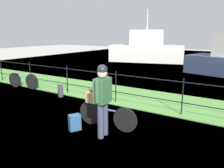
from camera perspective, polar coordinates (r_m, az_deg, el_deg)
The scene contains 12 objects.
ground_plane at distance 5.97m, azimuth -10.53°, elevation -10.31°, with size 60.00×60.00×0.00m, color #B2ADA3.
grass_strip at distance 8.41m, azimuth 4.29°, elevation -3.07°, with size 27.00×2.40×0.03m, color #569342.
harbor_water at distance 17.44m, azimuth 19.66°, elevation 4.57°, with size 30.00×30.00×0.00m, color #60849E.
iron_fence at distance 7.47m, azimuth 0.99°, elevation -0.11°, with size 18.04×0.04×1.10m.
bicycle_main at distance 5.59m, azimuth -1.52°, elevation -8.11°, with size 1.63×0.20×0.62m.
wooden_crate at distance 5.63m, azimuth -4.77°, elevation -3.43°, with size 0.33×0.27×0.27m, color #A87F51.
terrier_dog at distance 5.56m, azimuth -4.59°, elevation -1.40°, with size 0.32×0.16×0.18m.
cyclist_person at distance 4.92m, azimuth -2.46°, elevation -2.79°, with size 0.29×0.54×1.68m.
backpack_on_paving at distance 5.57m, azimuth -9.65°, elevation -9.80°, with size 0.28×0.18×0.40m, color #28517A.
mooring_bollard at distance 8.50m, azimuth -13.21°, elevation -1.72°, with size 0.20×0.20×0.46m, color #38383D.
bicycle_parked at distance 10.32m, azimuth -22.10°, elevation 0.93°, with size 1.61×0.33×0.66m.
moored_boat_mid at distance 18.65m, azimuth 8.86°, elevation 8.68°, with size 6.23×3.27×4.22m.
Camera 1 is at (3.80, -3.97, 2.35)m, focal length 35.25 mm.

